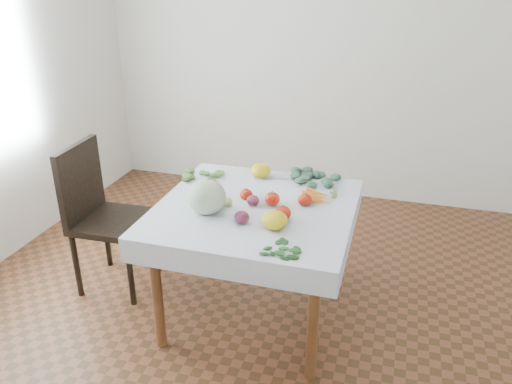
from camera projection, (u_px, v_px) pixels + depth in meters
ground at (255, 312)px, 3.20m from camera, size 4.00×4.00×0.00m
back_wall at (320, 50)px, 4.39m from camera, size 4.00×0.04×2.70m
table at (255, 222)px, 2.93m from camera, size 1.00×1.00×0.75m
tablecloth at (255, 206)px, 2.89m from camera, size 1.12×1.12×0.01m
chair at (99, 208)px, 3.28m from camera, size 0.47×0.47×1.00m
cabbage at (207, 197)px, 2.77m from camera, size 0.24×0.24×0.19m
tomato_a at (272, 199)px, 2.88m from camera, size 0.09×0.09×0.08m
tomato_b at (305, 200)px, 2.88m from camera, size 0.11×0.11×0.07m
tomato_c at (246, 195)px, 2.95m from camera, size 0.09×0.09×0.07m
tomato_d at (283, 213)px, 2.72m from camera, size 0.11×0.11×0.08m
heirloom_back at (261, 170)px, 3.27m from camera, size 0.17×0.17×0.09m
heirloom_front at (275, 220)px, 2.62m from camera, size 0.16×0.16×0.10m
onion_a at (253, 200)px, 2.88m from camera, size 0.08×0.08×0.06m
onion_b at (242, 217)px, 2.68m from camera, size 0.11×0.11×0.07m
tomatillo_cluster at (228, 206)px, 2.83m from camera, size 0.08×0.12×0.05m
carrot_bunch at (317, 197)px, 2.96m from camera, size 0.18×0.17×0.03m
kale_bunch at (315, 179)px, 3.21m from camera, size 0.31×0.27×0.04m
basil_bunch at (285, 250)px, 2.43m from camera, size 0.26×0.18×0.01m
dill_bunch at (203, 176)px, 3.27m from camera, size 0.25×0.19×0.03m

